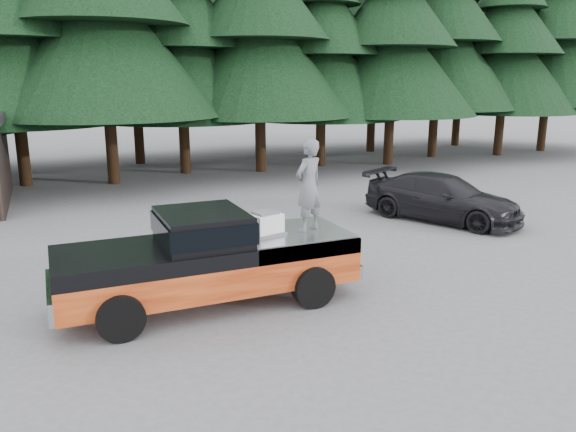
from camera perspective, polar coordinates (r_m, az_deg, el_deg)
name	(u,v)px	position (r m, az deg, el deg)	size (l,w,h in m)	color
ground	(248,294)	(11.97, -4.09, -7.93)	(120.00, 120.00, 0.00)	#525255
pickup_truck	(209,272)	(11.36, -8.05, -5.68)	(6.00, 2.04, 1.33)	#DC5D22
truck_cab	(202,226)	(11.05, -8.71, -1.04)	(1.66, 1.90, 0.59)	black
air_compressor	(265,225)	(11.39, -2.33, -0.89)	(0.61, 0.50, 0.42)	silver
man_on_bed	(309,186)	(11.54, 2.11, 3.10)	(0.70, 0.46, 1.91)	#5A5C62
parked_car	(442,198)	(18.56, 15.41, 1.81)	(2.04, 5.03, 1.46)	black
treeline	(127,4)	(28.19, -16.03, 20.02)	(60.15, 16.05, 17.50)	black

